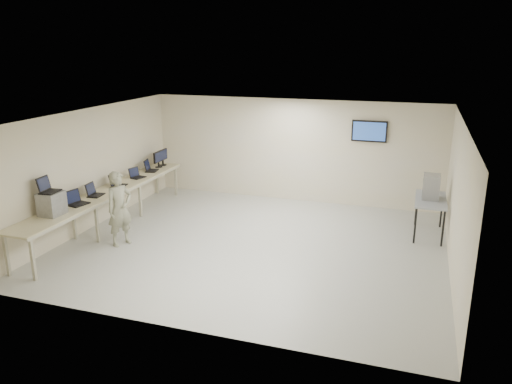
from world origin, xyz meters
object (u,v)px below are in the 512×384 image
(soldier, at_px, (120,209))
(side_table, at_px, (431,202))
(equipment_box, at_px, (52,204))
(workbench, at_px, (108,194))

(soldier, relative_size, side_table, 1.14)
(equipment_box, bearing_deg, workbench, 88.66)
(workbench, bearing_deg, side_table, 14.32)
(workbench, distance_m, soldier, 1.20)
(equipment_box, bearing_deg, side_table, 27.29)
(workbench, xyz_separation_m, soldier, (0.85, -0.84, -0.01))
(workbench, height_order, soldier, soldier)
(workbench, relative_size, side_table, 4.18)
(side_table, bearing_deg, soldier, -157.12)
(equipment_box, height_order, side_table, equipment_box)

